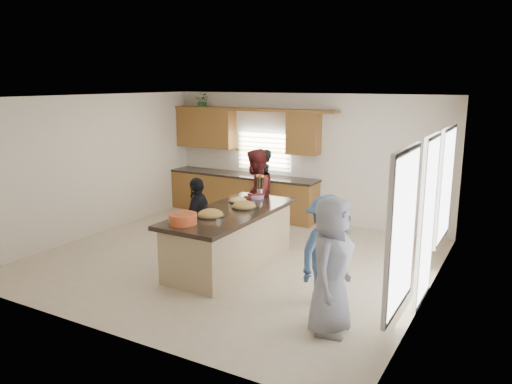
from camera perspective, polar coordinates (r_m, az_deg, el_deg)
The scene contains 18 objects.
floor at distance 8.84m, azimuth -2.61°, elevation -7.66°, with size 6.50×6.50×0.00m, color beige.
room_shell at distance 8.38m, azimuth -2.74°, elevation 4.64°, with size 6.52×6.02×2.81m.
back_cabinetry at distance 11.59m, azimuth -1.69°, elevation 1.91°, with size 4.08×0.66×2.46m.
right_wall_glazing at distance 7.20m, azimuth 18.99°, elevation -1.88°, with size 0.06×4.00×2.25m.
island at distance 8.42m, azimuth -2.98°, elevation -5.45°, with size 1.17×2.71×0.95m.
platter_front at distance 7.95m, azimuth -5.21°, elevation -2.62°, with size 0.45×0.45×0.18m.
platter_mid at distance 8.46m, azimuth -1.35°, elevation -1.64°, with size 0.44×0.44×0.18m.
platter_back at distance 8.86m, azimuth -2.03°, elevation -1.00°, with size 0.33×0.33×0.13m.
salad_bowl at distance 7.58m, azimuth -8.37°, elevation -2.98°, with size 0.42×0.42×0.16m.
clear_cup at distance 7.44m, azimuth -4.31°, elevation -3.50°, with size 0.07×0.07×0.10m, color white.
plate_stack at distance 9.16m, azimuth 0.13°, elevation -0.56°, with size 0.25×0.25×0.05m, color #A87CB4.
flower_vase at distance 9.18m, azimuth 0.46°, elevation 0.78°, with size 0.14×0.14×0.43m.
potted_plant at distance 12.08m, azimuth -6.09°, elevation 10.28°, with size 0.34×0.29×0.37m, color #2D6F2C.
woman_left_back at distance 10.88m, azimuth 0.83°, elevation 0.66°, with size 0.59×0.39×1.61m, color black.
woman_left_mid at distance 9.48m, azimuth -0.05°, elevation -0.52°, with size 0.88×0.69×1.82m, color #571A1A.
woman_left_front at distance 8.57m, azimuth -6.62°, elevation -3.19°, with size 0.87×0.36×1.48m, color black.
woman_right_back at distance 6.92m, azimuth 8.01°, elevation -6.72°, with size 1.01×0.58×1.57m, color #365277.
woman_right_front at distance 6.19m, azimuth 8.59°, elevation -8.31°, with size 0.84×0.55×1.73m, color gray.
Camera 1 is at (4.40, -7.03, 3.05)m, focal length 35.00 mm.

